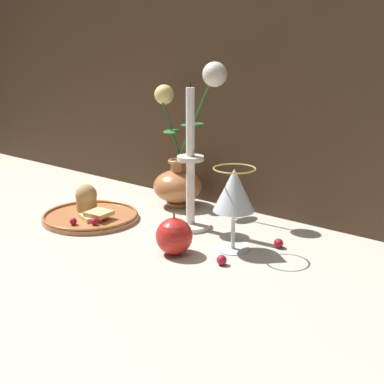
# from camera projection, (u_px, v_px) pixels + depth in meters

# --- Properties ---
(ground_plane) EXTENTS (2.40, 2.40, 0.00)m
(ground_plane) POSITION_uv_depth(u_px,v_px,m) (167.00, 233.00, 1.18)
(ground_plane) COLOR #B7B2A3
(ground_plane) RESTS_ON ground
(vase) EXTENTS (0.22, 0.12, 0.36)m
(vase) POSITION_uv_depth(u_px,v_px,m) (180.00, 167.00, 1.35)
(vase) COLOR #B77042
(vase) RESTS_ON ground_plane
(plate_with_pastries) EXTENTS (0.23, 0.23, 0.08)m
(plate_with_pastries) POSITION_uv_depth(u_px,v_px,m) (90.00, 212.00, 1.27)
(plate_with_pastries) COLOR #B77042
(plate_with_pastries) RESTS_ON ground_plane
(wine_glass) EXTENTS (0.09, 0.09, 0.17)m
(wine_glass) POSITION_uv_depth(u_px,v_px,m) (234.00, 193.00, 1.06)
(wine_glass) COLOR silver
(wine_glass) RESTS_ON ground_plane
(candlestick) EXTENTS (0.09, 0.09, 0.32)m
(candlestick) POSITION_uv_depth(u_px,v_px,m) (190.00, 184.00, 1.19)
(candlestick) COLOR silver
(candlestick) RESTS_ON ground_plane
(apple_beside_vase) EXTENTS (0.07, 0.07, 0.09)m
(apple_beside_vase) POSITION_uv_depth(u_px,v_px,m) (174.00, 236.00, 1.06)
(apple_beside_vase) COLOR red
(apple_beside_vase) RESTS_ON ground_plane
(berry_near_plate) EXTENTS (0.02, 0.02, 0.02)m
(berry_near_plate) POSITION_uv_depth(u_px,v_px,m) (279.00, 243.00, 1.09)
(berry_near_plate) COLOR #AD192D
(berry_near_plate) RESTS_ON ground_plane
(berry_front_center) EXTENTS (0.02, 0.02, 0.02)m
(berry_front_center) POSITION_uv_depth(u_px,v_px,m) (222.00, 260.00, 1.01)
(berry_front_center) COLOR #AD192D
(berry_front_center) RESTS_ON ground_plane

